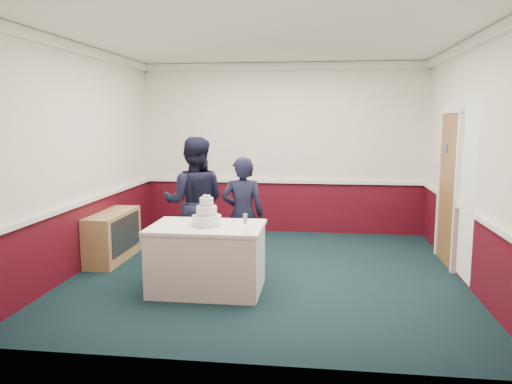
# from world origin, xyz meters

# --- Properties ---
(ground) EXTENTS (5.00, 5.00, 0.00)m
(ground) POSITION_xyz_m (0.00, 0.00, 0.00)
(ground) COLOR black
(ground) RESTS_ON ground
(room_shell) EXTENTS (5.00, 5.00, 3.00)m
(room_shell) POSITION_xyz_m (0.08, 0.61, 1.97)
(room_shell) COLOR silver
(room_shell) RESTS_ON ground
(sideboard) EXTENTS (0.41, 1.20, 0.70)m
(sideboard) POSITION_xyz_m (-2.28, 0.34, 0.35)
(sideboard) COLOR #AB8453
(sideboard) RESTS_ON ground
(cake_table) EXTENTS (1.32, 0.92, 0.79)m
(cake_table) POSITION_xyz_m (-0.63, -0.76, 0.40)
(cake_table) COLOR white
(cake_table) RESTS_ON ground
(wedding_cake) EXTENTS (0.35, 0.35, 0.36)m
(wedding_cake) POSITION_xyz_m (-0.63, -0.76, 0.90)
(wedding_cake) COLOR white
(wedding_cake) RESTS_ON cake_table
(cake_knife) EXTENTS (0.04, 0.22, 0.00)m
(cake_knife) POSITION_xyz_m (-0.66, -0.96, 0.79)
(cake_knife) COLOR silver
(cake_knife) RESTS_ON cake_table
(champagne_flute) EXTENTS (0.05, 0.05, 0.21)m
(champagne_flute) POSITION_xyz_m (-0.13, -1.04, 0.93)
(champagne_flute) COLOR silver
(champagne_flute) RESTS_ON cake_table
(person_man) EXTENTS (0.93, 0.76, 1.79)m
(person_man) POSITION_xyz_m (-1.02, 0.19, 0.90)
(person_man) COLOR black
(person_man) RESTS_ON ground
(person_woman) EXTENTS (0.60, 0.43, 1.54)m
(person_woman) POSITION_xyz_m (-0.33, 0.05, 0.77)
(person_woman) COLOR black
(person_woman) RESTS_ON ground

